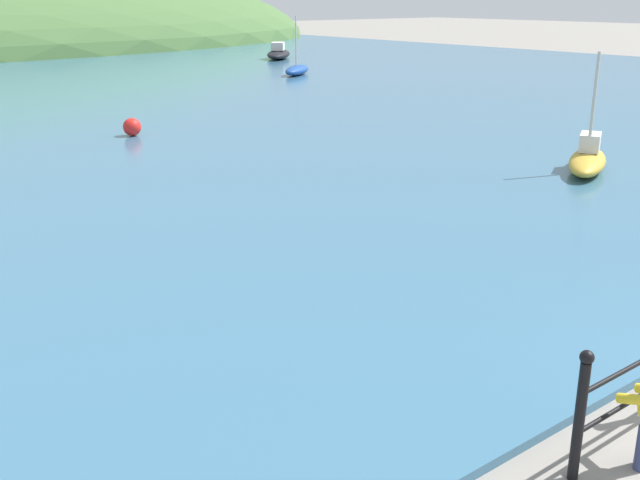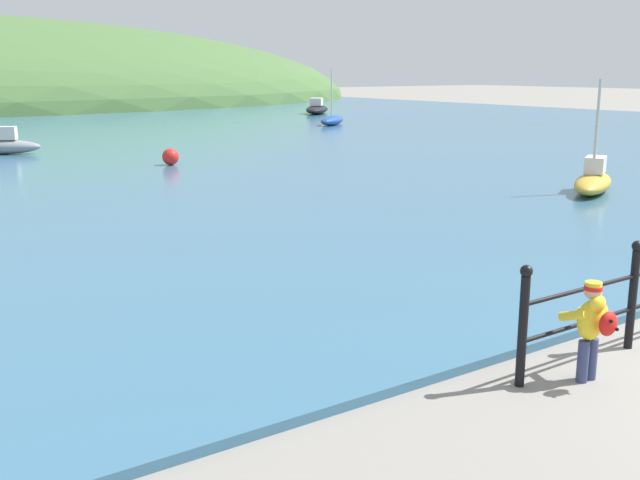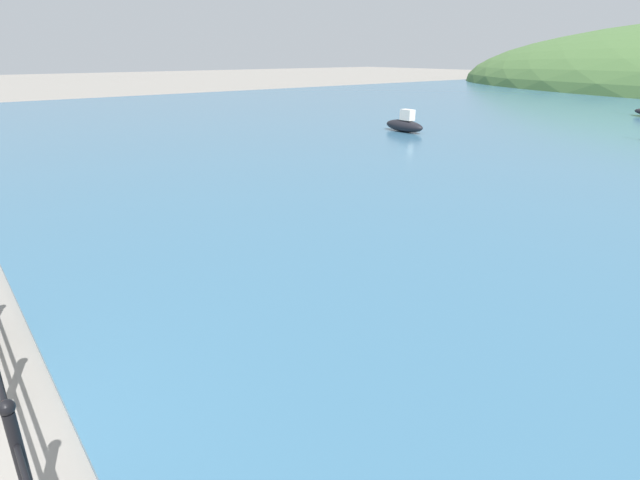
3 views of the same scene
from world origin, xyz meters
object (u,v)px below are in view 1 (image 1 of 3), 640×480
object	(u,v)px
boat_white_sailboat	(588,159)
boat_nearest_quay	(279,53)
boat_red_dinghy	(297,70)
mooring_buoy	(132,127)

from	to	relation	value
boat_white_sailboat	boat_nearest_quay	world-z (taller)	boat_white_sailboat
boat_red_dinghy	boat_nearest_quay	size ratio (longest dim) A/B	0.69
boat_nearest_quay	boat_red_dinghy	bearing A→B (deg)	-120.01
boat_white_sailboat	boat_nearest_quay	distance (m)	33.04
boat_red_dinghy	boat_nearest_quay	distance (m)	10.22
boat_red_dinghy	mooring_buoy	size ratio (longest dim) A/B	5.68
boat_white_sailboat	mooring_buoy	size ratio (longest dim) A/B	5.50
boat_nearest_quay	mooring_buoy	bearing A→B (deg)	-133.94
boat_white_sailboat	mooring_buoy	xyz separation A→B (m)	(-6.20, 10.61, -0.03)
boat_red_dinghy	boat_nearest_quay	world-z (taller)	boat_red_dinghy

